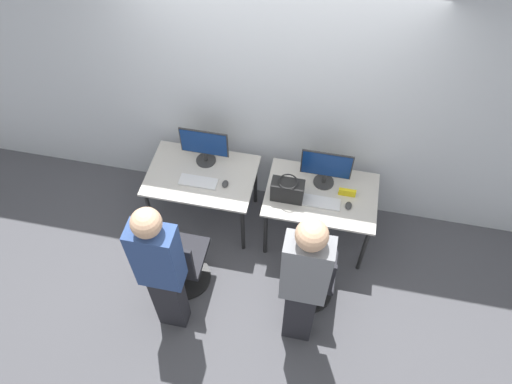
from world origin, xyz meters
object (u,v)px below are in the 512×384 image
keyboard_right (320,202)px  mouse_right (349,206)px  keyboard_left (198,182)px  office_chair_left (181,264)px  monitor_left (204,145)px  person_left (161,269)px  monitor_right (326,167)px  handbag (287,190)px  office_chair_right (310,277)px  mouse_left (225,184)px  person_right (304,282)px

keyboard_right → mouse_right: (0.26, 0.01, 0.01)m
keyboard_left → office_chair_left: 0.79m
monitor_left → keyboard_right: 1.22m
person_left → monitor_right: size_ratio=3.62×
person_left → monitor_right: bearing=48.8°
monitor_right → keyboard_left: bearing=-168.3°
monitor_right → office_chair_left: bearing=-140.9°
office_chair_left → monitor_right: size_ratio=1.93×
office_chair_left → handbag: size_ratio=3.04×
mouse_right → monitor_right: bearing=137.0°
monitor_left → mouse_right: (1.43, -0.28, -0.20)m
monitor_left → monitor_right: 1.17m
keyboard_left → person_left: 1.10m
keyboard_left → office_chair_right: bearing=-27.3°
office_chair_left → keyboard_left: bearing=89.7°
person_left → monitor_right: 1.76m
keyboard_left → keyboard_right: same height
monitor_left → mouse_right: monitor_left is taller
mouse_left → person_right: (0.88, -1.00, 0.25)m
monitor_left → keyboard_left: 0.35m
monitor_left → office_chair_right: 1.58m
mouse_left → office_chair_left: 0.85m
person_left → keyboard_right: size_ratio=4.68×
monitor_left → person_right: person_right is taller
office_chair_left → mouse_left: bearing=70.3°
monitor_right → mouse_left: bearing=-166.4°
handbag → keyboard_right: bearing=0.3°
person_right → keyboard_right: bearing=88.2°
keyboard_left → keyboard_right: 1.17m
office_chair_left → office_chair_right: (1.19, 0.10, 0.00)m
office_chair_right → handbag: (-0.33, 0.60, 0.44)m
mouse_left → person_right: bearing=-48.6°
office_chair_left → monitor_right: monitor_right is taller
keyboard_right → office_chair_left: bearing=-149.0°
keyboard_left → person_left: size_ratio=0.21×
monitor_right → person_right: 1.22m
keyboard_left → person_left: (0.02, -1.08, 0.22)m
monitor_left → keyboard_left: size_ratio=1.29×
mouse_left → mouse_right: size_ratio=1.00×
mouse_right → handbag: 0.58m
keyboard_left → handbag: size_ratio=1.21×
mouse_right → handbag: handbag is taller
mouse_left → person_left: person_left is taller
monitor_right → keyboard_right: monitor_right is taller
office_chair_left → person_right: person_right is taller
monitor_left → person_left: 1.36m
person_left → office_chair_right: bearing=21.8°
office_chair_left → office_chair_right: same height
person_left → monitor_right: person_left is taller
handbag → person_right: bearing=-73.7°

